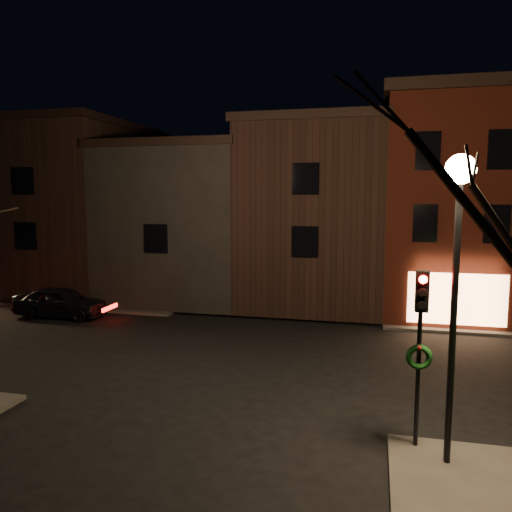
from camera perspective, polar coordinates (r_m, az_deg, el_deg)
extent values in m
plane|color=black|center=(18.29, -1.72, -11.50)|extent=(120.00, 120.00, 0.00)
cube|color=#2D2B28|center=(44.57, -20.06, -0.88)|extent=(30.00, 30.00, 0.12)
cube|color=#4B160D|center=(26.46, 21.05, 5.03)|extent=(6.00, 8.00, 10.00)
cube|color=black|center=(26.85, 21.56, 16.29)|extent=(6.50, 8.50, 0.50)
cube|color=#FFAF72|center=(22.86, 21.95, -4.58)|extent=(4.00, 0.12, 2.20)
cube|color=black|center=(27.43, 7.11, 4.44)|extent=(7.00, 10.00, 9.00)
cube|color=black|center=(27.64, 7.26, 14.22)|extent=(7.30, 10.30, 0.40)
cube|color=black|center=(29.18, -7.23, 3.60)|extent=(7.50, 10.00, 8.00)
cube|color=black|center=(29.24, -7.35, 11.84)|extent=(7.80, 10.30, 0.40)
cube|color=black|center=(32.43, -19.35, 4.92)|extent=(7.00, 10.00, 9.50)
cube|color=black|center=(32.67, -19.71, 13.62)|extent=(7.30, 10.30, 0.40)
cylinder|color=black|center=(11.17, 21.61, -7.33)|extent=(0.14, 0.14, 6.00)
sphere|color=#FFD18C|center=(10.87, 22.36, 9.17)|extent=(0.60, 0.60, 0.60)
cylinder|color=black|center=(11.95, 18.08, -11.25)|extent=(0.10, 0.10, 4.00)
cube|color=black|center=(11.39, 18.45, -3.85)|extent=(0.28, 0.22, 0.90)
cylinder|color=#FF0C07|center=(11.22, 18.56, -2.55)|extent=(0.18, 0.06, 0.18)
cylinder|color=black|center=(11.27, 18.50, -3.96)|extent=(0.18, 0.06, 0.18)
cylinder|color=black|center=(11.32, 18.45, -5.35)|extent=(0.18, 0.06, 0.18)
torus|color=#0C380F|center=(11.83, 18.14, -10.92)|extent=(0.58, 0.14, 0.58)
sphere|color=#990C0C|center=(11.75, 18.18, -9.93)|extent=(0.12, 0.12, 0.12)
imported|color=black|center=(25.62, -21.45, -4.91)|extent=(4.44, 1.98, 1.48)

